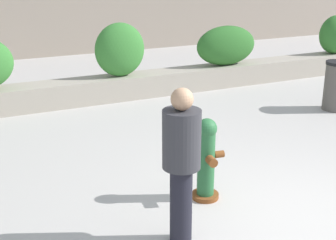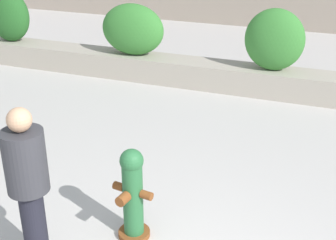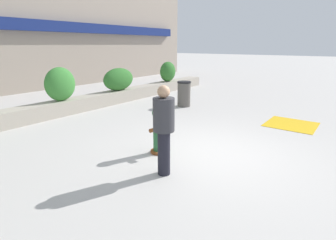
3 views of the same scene
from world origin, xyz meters
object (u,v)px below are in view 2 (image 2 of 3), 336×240
hedge_bush_0 (9,15)px  pedestrian (28,180)px  hedge_bush_1 (133,29)px  hedge_bush_2 (274,40)px  fire_hydrant (133,194)px

hedge_bush_0 → pedestrian: pedestrian is taller
hedge_bush_1 → pedestrian: bearing=-75.0°
hedge_bush_2 → fire_hydrant: hedge_bush_2 is taller
hedge_bush_2 → pedestrian: bearing=-103.9°
hedge_bush_2 → pedestrian: (-1.40, -5.67, -0.10)m
hedge_bush_0 → pedestrian: (4.64, -5.67, -0.10)m
hedge_bush_0 → hedge_bush_1: (3.13, 0.00, -0.06)m
hedge_bush_1 → fire_hydrant: bearing=-65.4°
hedge_bush_1 → hedge_bush_2: 2.92m
pedestrian → hedge_bush_2: bearing=76.1°
pedestrian → fire_hydrant: bearing=45.0°
hedge_bush_1 → hedge_bush_2: (2.92, 0.00, 0.05)m
pedestrian → hedge_bush_0: bearing=129.3°
hedge_bush_1 → hedge_bush_2: hedge_bush_2 is taller
hedge_bush_2 → fire_hydrant: size_ratio=1.09×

